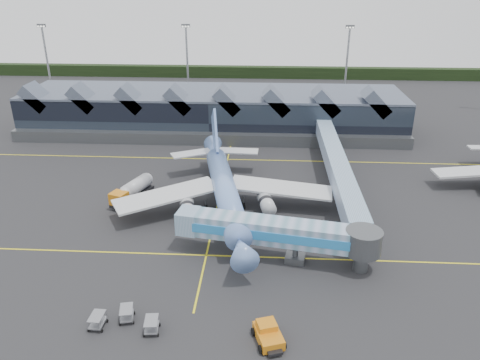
# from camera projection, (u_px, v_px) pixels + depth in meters

# --- Properties ---
(ground) EXTENTS (260.00, 260.00, 0.00)m
(ground) POSITION_uv_depth(u_px,v_px,m) (213.00, 226.00, 71.71)
(ground) COLOR #252426
(ground) RESTS_ON ground
(taxi_stripes) EXTENTS (120.00, 60.00, 0.01)m
(taxi_stripes) POSITION_uv_depth(u_px,v_px,m) (219.00, 198.00, 80.82)
(taxi_stripes) COLOR yellow
(taxi_stripes) RESTS_ON ground
(tree_line_far) EXTENTS (260.00, 4.00, 4.00)m
(tree_line_far) POSITION_uv_depth(u_px,v_px,m) (246.00, 72.00, 171.10)
(tree_line_far) COLOR black
(tree_line_far) RESTS_ON ground
(terminal) EXTENTS (90.00, 22.25, 12.52)m
(terminal) POSITION_uv_depth(u_px,v_px,m) (213.00, 111.00, 113.12)
(terminal) COLOR black
(terminal) RESTS_ON ground
(light_masts) EXTENTS (132.40, 42.56, 22.45)m
(light_masts) POSITION_uv_depth(u_px,v_px,m) (318.00, 68.00, 122.71)
(light_masts) COLOR gray
(light_masts) RESTS_ON ground
(main_airliner) EXTENTS (35.32, 41.20, 13.31)m
(main_airliner) POSITION_uv_depth(u_px,v_px,m) (225.00, 188.00, 75.32)
(main_airliner) COLOR #6B93DA
(main_airliner) RESTS_ON ground
(jet_bridge) EXTENTS (27.14, 8.45, 6.02)m
(jet_bridge) POSITION_uv_depth(u_px,v_px,m) (287.00, 234.00, 61.64)
(jet_bridge) COLOR #6894AD
(jet_bridge) RESTS_ON ground
(fuel_truck) EXTENTS (5.63, 9.97, 3.39)m
(fuel_truck) POSITION_uv_depth(u_px,v_px,m) (133.00, 190.00, 79.29)
(fuel_truck) COLOR black
(fuel_truck) RESTS_ON ground
(pushback_tug) EXTENTS (3.80, 4.89, 1.98)m
(pushback_tug) POSITION_uv_depth(u_px,v_px,m) (268.00, 334.00, 49.16)
(pushback_tug) COLOR orange
(pushback_tug) RESTS_ON ground
(baggage_carts) EXTENTS (7.66, 4.07, 1.55)m
(baggage_carts) POSITION_uv_depth(u_px,v_px,m) (125.00, 319.00, 51.29)
(baggage_carts) COLOR gray
(baggage_carts) RESTS_ON ground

